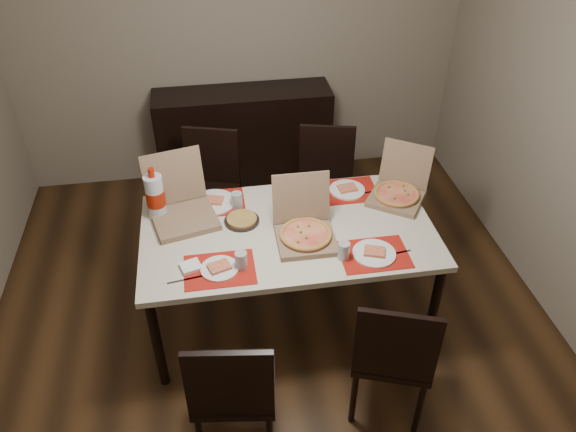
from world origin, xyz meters
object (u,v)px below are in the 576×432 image
object	(u,v)px
sideboard	(244,139)
chair_near_right	(393,352)
pizza_box_center	(305,230)
chair_far_right	(325,182)
chair_far_left	(210,185)
chair_near_left	(233,388)
dining_table	(288,237)
dip_bowl	(288,215)
soda_bottle	(155,197)

from	to	relation	value
sideboard	chair_near_right	distance (m)	2.59
chair_near_right	pizza_box_center	world-z (taller)	pizza_box_center
chair_far_right	chair_near_right	bearing A→B (deg)	-89.73
chair_far_left	chair_near_left	bearing A→B (deg)	-89.32
chair_near_right	chair_far_left	xyz separation A→B (m)	(-0.88, 1.77, 0.00)
dining_table	dip_bowl	world-z (taller)	dip_bowl
chair_near_left	pizza_box_center	distance (m)	1.03
dip_bowl	chair_far_right	bearing A→B (deg)	59.96
pizza_box_center	sideboard	bearing A→B (deg)	96.53
sideboard	soda_bottle	bearing A→B (deg)	-115.29
chair_near_left	dip_bowl	distance (m)	1.18
chair_far_right	soda_bottle	xyz separation A→B (m)	(-1.22, -0.56, 0.39)
chair_near_left	chair_far_right	distance (m)	1.95
dining_table	chair_near_right	bearing A→B (deg)	-62.83
chair_far_left	pizza_box_center	xyz separation A→B (m)	(0.54, -1.02, 0.29)
sideboard	dip_bowl	world-z (taller)	sideboard
dining_table	chair_far_left	world-z (taller)	chair_far_left
pizza_box_center	dip_bowl	distance (m)	0.23
chair_near_right	sideboard	bearing A→B (deg)	102.25
chair_far_right	dip_bowl	bearing A→B (deg)	-120.04
dining_table	pizza_box_center	world-z (taller)	pizza_box_center
sideboard	dining_table	world-z (taller)	sideboard
chair_near_left	pizza_box_center	bearing A→B (deg)	58.23
sideboard	chair_far_right	distance (m)	1.03
pizza_box_center	dining_table	bearing A→B (deg)	132.16
dip_bowl	soda_bottle	bearing A→B (deg)	170.49
chair_far_right	soda_bottle	distance (m)	1.39
pizza_box_center	chair_near_right	bearing A→B (deg)	-65.16
pizza_box_center	chair_near_left	bearing A→B (deg)	-121.77
chair_near_right	soda_bottle	xyz separation A→B (m)	(-1.22, 1.10, 0.39)
dining_table	pizza_box_center	size ratio (longest dim) A/B	4.61
dining_table	pizza_box_center	xyz separation A→B (m)	(0.09, -0.10, 0.12)
chair_far_right	dip_bowl	xyz separation A→B (m)	(-0.40, -0.70, 0.25)
pizza_box_center	soda_bottle	world-z (taller)	soda_bottle
soda_bottle	chair_far_right	bearing A→B (deg)	24.68
chair_far_right	pizza_box_center	xyz separation A→B (m)	(-0.34, -0.92, 0.29)
chair_near_right	dining_table	bearing A→B (deg)	117.17
sideboard	chair_near_left	size ratio (longest dim) A/B	1.61
chair_near_left	chair_far_right	xyz separation A→B (m)	(0.86, 1.75, 0.00)
chair_near_right	soda_bottle	distance (m)	1.69
chair_far_right	pizza_box_center	bearing A→B (deg)	-110.23
sideboard	chair_far_right	xyz separation A→B (m)	(0.54, -0.87, 0.06)
chair_near_left	chair_near_right	xyz separation A→B (m)	(0.86, 0.09, 0.00)
sideboard	chair_near_left	world-z (taller)	chair_near_left
sideboard	dining_table	size ratio (longest dim) A/B	0.83
chair_near_left	chair_near_right	size ratio (longest dim) A/B	1.00
chair_near_right	chair_far_right	xyz separation A→B (m)	(-0.01, 1.66, 0.00)
chair_far_right	sideboard	bearing A→B (deg)	121.98
sideboard	dining_table	xyz separation A→B (m)	(0.12, -1.69, 0.23)
chair_near_right	soda_bottle	world-z (taller)	soda_bottle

